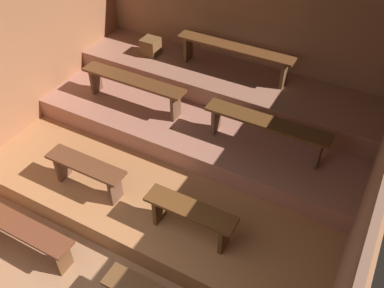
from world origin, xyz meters
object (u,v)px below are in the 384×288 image
bench_lower_left (86,170)px  bench_middle_right (266,127)px  bench_floor_left (20,230)px  bench_middle_left (133,84)px  bench_upper_center (235,51)px  bench_lower_right (190,215)px  wooden_crate_upper (151,46)px

bench_lower_left → bench_middle_right: bearing=40.3°
bench_floor_left → bench_middle_left: (-0.02, 2.48, 0.60)m
bench_floor_left → bench_upper_center: (1.10, 3.59, 0.90)m
bench_middle_left → bench_middle_right: 2.10m
bench_lower_left → bench_floor_left: bearing=-105.9°
bench_middle_left → bench_lower_right: bearing=-40.3°
bench_middle_left → wooden_crate_upper: (-0.32, 0.98, 0.08)m
wooden_crate_upper → bench_middle_left: bearing=-72.0°
bench_lower_left → bench_middle_left: bench_middle_left is taller
bench_middle_right → bench_upper_center: bench_upper_center is taller
bench_floor_left → bench_upper_center: bearing=72.9°
bench_upper_center → bench_floor_left: bearing=-107.1°
bench_middle_left → bench_upper_center: size_ratio=0.91×
bench_lower_left → bench_upper_center: bearing=72.5°
bench_lower_left → wooden_crate_upper: wooden_crate_upper is taller
bench_upper_center → wooden_crate_upper: (-1.44, -0.13, -0.22)m
wooden_crate_upper → bench_lower_right: bearing=-49.8°
bench_middle_right → bench_upper_center: size_ratio=0.91×
bench_middle_right → wooden_crate_upper: (-2.41, 0.98, 0.08)m
bench_upper_center → wooden_crate_upper: bench_upper_center is taller
bench_floor_left → bench_lower_left: 1.04m
bench_lower_left → wooden_crate_upper: 2.60m
bench_lower_left → bench_middle_left: bearing=101.1°
bench_floor_left → bench_middle_left: size_ratio=0.88×
bench_lower_left → bench_middle_right: bench_middle_right is taller
bench_middle_right → bench_floor_left: bearing=-129.8°
bench_middle_right → bench_middle_left: bearing=180.0°
bench_middle_right → bench_upper_center: (-0.97, 1.11, 0.30)m
bench_floor_left → bench_lower_right: bench_lower_right is taller
bench_floor_left → bench_middle_right: (2.07, 2.48, 0.60)m
bench_middle_right → wooden_crate_upper: bearing=157.9°
bench_lower_left → bench_upper_center: bench_upper_center is taller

